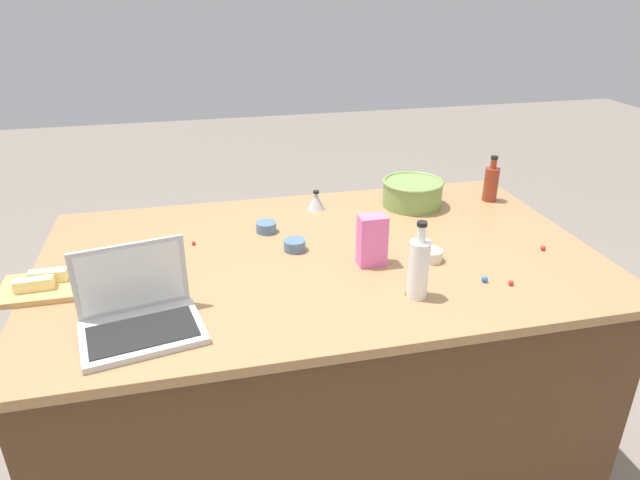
# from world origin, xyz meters

# --- Properties ---
(ground_plane) EXTENTS (12.00, 12.00, 0.00)m
(ground_plane) POSITION_xyz_m (0.00, 0.00, 0.00)
(ground_plane) COLOR slate
(island_counter) EXTENTS (1.87, 1.13, 0.90)m
(island_counter) POSITION_xyz_m (0.00, 0.00, 0.45)
(island_counter) COLOR #4C331E
(island_counter) RESTS_ON ground
(laptop) EXTENTS (0.35, 0.28, 0.22)m
(laptop) POSITION_xyz_m (0.57, 0.33, 0.95)
(laptop) COLOR #B7B7BC
(laptop) RESTS_ON island_counter
(mixing_bowl_large) EXTENTS (0.25, 0.25, 0.11)m
(mixing_bowl_large) POSITION_xyz_m (-0.47, -0.34, 0.96)
(mixing_bowl_large) COLOR #72934C
(mixing_bowl_large) RESTS_ON island_counter
(bottle_soy) EXTENTS (0.06, 0.06, 0.19)m
(bottle_soy) POSITION_xyz_m (-0.81, -0.33, 0.98)
(bottle_soy) COLOR maroon
(bottle_soy) RESTS_ON island_counter
(bottle_vinegar) EXTENTS (0.06, 0.06, 0.24)m
(bottle_vinegar) POSITION_xyz_m (-0.21, 0.34, 1.00)
(bottle_vinegar) COLOR white
(bottle_vinegar) RESTS_ON island_counter
(cutting_board) EXTENTS (0.26, 0.18, 0.02)m
(cutting_board) POSITION_xyz_m (0.86, 0.06, 0.91)
(cutting_board) COLOR tan
(cutting_board) RESTS_ON island_counter
(butter_stick_left) EXTENTS (0.11, 0.04, 0.04)m
(butter_stick_left) POSITION_xyz_m (0.85, 0.03, 0.94)
(butter_stick_left) COLOR #F4E58C
(butter_stick_left) RESTS_ON cutting_board
(butter_stick_right) EXTENTS (0.11, 0.04, 0.04)m
(butter_stick_right) POSITION_xyz_m (0.88, 0.08, 0.94)
(butter_stick_right) COLOR #F4E58C
(butter_stick_right) RESTS_ON cutting_board
(ramekin_small) EXTENTS (0.07, 0.07, 0.04)m
(ramekin_small) POSITION_xyz_m (0.15, -0.22, 0.92)
(ramekin_small) COLOR slate
(ramekin_small) RESTS_ON island_counter
(ramekin_medium) EXTENTS (0.08, 0.08, 0.04)m
(ramekin_medium) POSITION_xyz_m (-0.35, 0.13, 0.92)
(ramekin_medium) COLOR beige
(ramekin_medium) RESTS_ON island_counter
(ramekin_wide) EXTENTS (0.08, 0.08, 0.04)m
(ramekin_wide) POSITION_xyz_m (0.08, -0.04, 0.92)
(ramekin_wide) COLOR slate
(ramekin_wide) RESTS_ON island_counter
(kitchen_timer) EXTENTS (0.07, 0.07, 0.08)m
(kitchen_timer) POSITION_xyz_m (-0.08, -0.40, 0.94)
(kitchen_timer) COLOR #B2B2B7
(kitchen_timer) RESTS_ON island_counter
(candy_bag) EXTENTS (0.09, 0.06, 0.17)m
(candy_bag) POSITION_xyz_m (-0.15, 0.11, 0.99)
(candy_bag) COLOR pink
(candy_bag) RESTS_ON island_counter
(candy_0) EXTENTS (0.02, 0.02, 0.02)m
(candy_0) POSITION_xyz_m (-0.19, 0.33, 0.91)
(candy_0) COLOR orange
(candy_0) RESTS_ON island_counter
(candy_1) EXTENTS (0.01, 0.01, 0.01)m
(candy_1) POSITION_xyz_m (0.42, -0.16, 0.91)
(candy_1) COLOR red
(candy_1) RESTS_ON island_counter
(candy_2) EXTENTS (0.02, 0.02, 0.02)m
(candy_2) POSITION_xyz_m (-0.75, 0.15, 0.91)
(candy_2) COLOR red
(candy_2) RESTS_ON island_counter
(candy_3) EXTENTS (0.02, 0.02, 0.02)m
(candy_3) POSITION_xyz_m (0.47, -0.02, 0.91)
(candy_3) COLOR #CC3399
(candy_3) RESTS_ON island_counter
(candy_4) EXTENTS (0.02, 0.02, 0.02)m
(candy_4) POSITION_xyz_m (-0.45, 0.31, 0.91)
(candy_4) COLOR blue
(candy_4) RESTS_ON island_counter
(candy_5) EXTENTS (0.02, 0.02, 0.02)m
(candy_5) POSITION_xyz_m (-0.52, 0.35, 0.91)
(candy_5) COLOR red
(candy_5) RESTS_ON island_counter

